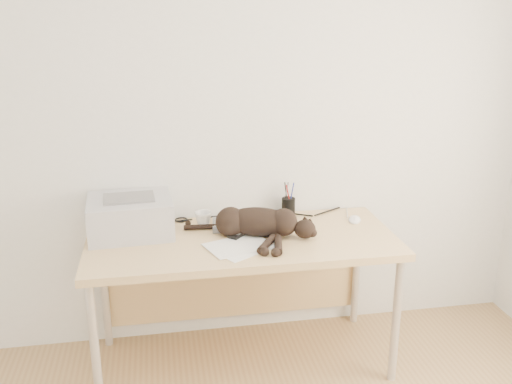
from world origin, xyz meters
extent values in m
plane|color=white|center=(0.00, 1.75, 1.30)|extent=(3.50, 0.00, 3.50)
cube|color=#E2C684|center=(0.00, 1.39, 0.72)|extent=(1.60, 0.70, 0.04)
cylinder|color=silver|center=(-0.75, 1.09, 0.35)|extent=(0.04, 0.04, 0.70)
cylinder|color=silver|center=(0.75, 1.09, 0.35)|extent=(0.04, 0.04, 0.70)
cylinder|color=silver|center=(-0.75, 1.69, 0.35)|extent=(0.04, 0.04, 0.70)
cylinder|color=silver|center=(0.75, 1.69, 0.35)|extent=(0.04, 0.04, 0.70)
cube|color=#E2C684|center=(0.00, 1.72, 0.40)|extent=(1.48, 0.02, 0.60)
cube|color=silver|center=(-0.57, 1.56, 0.84)|extent=(0.45, 0.39, 0.19)
cube|color=black|center=(-0.57, 1.56, 0.85)|extent=(0.37, 0.04, 0.12)
cube|color=slate|center=(-0.57, 1.56, 0.94)|extent=(0.27, 0.20, 0.01)
cube|color=white|center=(-0.01, 1.27, 0.74)|extent=(0.38, 0.35, 0.00)
cube|color=white|center=(-0.04, 1.29, 0.74)|extent=(0.36, 0.31, 0.00)
ellipsoid|color=black|center=(0.09, 1.41, 0.82)|extent=(0.40, 0.27, 0.15)
sphere|color=black|center=(-0.05, 1.45, 0.81)|extent=(0.16, 0.16, 0.16)
ellipsoid|color=black|center=(0.32, 1.32, 0.80)|extent=(0.14, 0.13, 0.10)
cone|color=black|center=(0.33, 1.37, 0.83)|extent=(0.05, 0.06, 0.05)
cone|color=black|center=(0.35, 1.35, 0.83)|extent=(0.05, 0.06, 0.05)
cylinder|color=black|center=(0.11, 1.26, 0.76)|extent=(0.11, 0.21, 0.04)
cylinder|color=black|center=(0.16, 1.24, 0.76)|extent=(0.11, 0.21, 0.04)
cylinder|color=black|center=(-0.18, 1.55, 0.75)|extent=(0.23, 0.10, 0.03)
imported|color=white|center=(-0.18, 1.58, 0.78)|extent=(0.12, 0.12, 0.09)
cylinder|color=black|center=(0.31, 1.68, 0.79)|extent=(0.08, 0.08, 0.10)
cylinder|color=#990C0C|center=(0.30, 1.68, 0.86)|extent=(0.01, 0.01, 0.14)
cylinder|color=navy|center=(0.32, 1.69, 0.86)|extent=(0.01, 0.01, 0.14)
cylinder|color=black|center=(0.31, 1.67, 0.86)|extent=(0.01, 0.01, 0.14)
cube|color=slate|center=(-0.11, 1.57, 0.75)|extent=(0.08, 0.20, 0.02)
cube|color=black|center=(0.01, 1.44, 0.75)|extent=(0.17, 0.18, 0.02)
ellipsoid|color=white|center=(0.66, 1.53, 0.76)|extent=(0.11, 0.14, 0.04)
camera|label=1|loc=(-0.41, -1.32, 1.88)|focal=40.00mm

